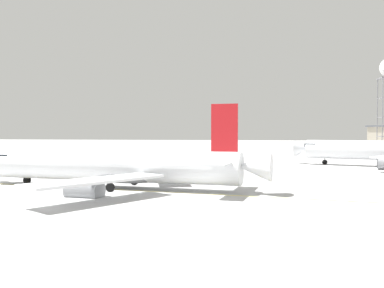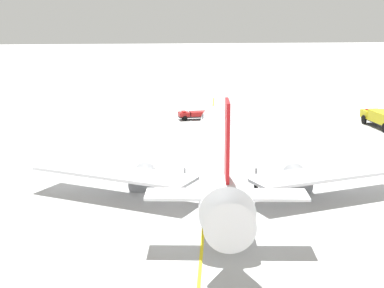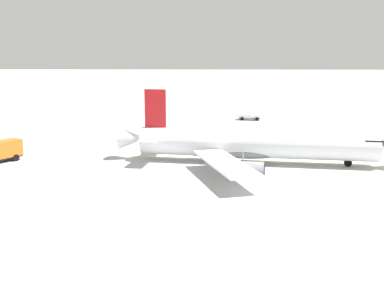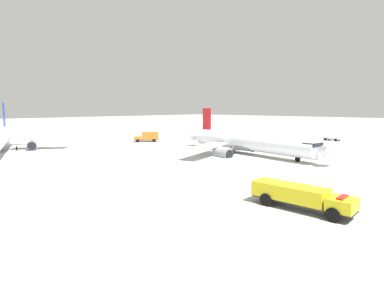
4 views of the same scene
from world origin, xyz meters
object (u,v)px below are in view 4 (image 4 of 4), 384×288
at_px(airliner_secondary, 0,139).
at_px(catering_truck_truck, 148,137).
at_px(pushback_tug_truck, 332,138).
at_px(fire_tender_truck, 299,195).
at_px(airliner_main, 247,143).

relative_size(airliner_secondary, catering_truck_truck, 4.99).
distance_m(airliner_secondary, catering_truck_truck, 39.57).
xyz_separation_m(pushback_tug_truck, fire_tender_truck, (-72.66, -23.04, 0.73)).
relative_size(airliner_main, fire_tender_truck, 3.85).
bearing_deg(pushback_tug_truck, airliner_main, -87.93).
bearing_deg(airliner_main, pushback_tug_truck, 93.68).
bearing_deg(pushback_tug_truck, airliner_secondary, -113.64).
relative_size(pushback_tug_truck, catering_truck_truck, 0.71).
distance_m(airliner_main, catering_truck_truck, 36.94).
height_order(airliner_secondary, fire_tender_truck, airliner_secondary).
xyz_separation_m(airliner_secondary, pushback_tug_truck, (82.72, -47.95, -2.37)).
bearing_deg(airliner_secondary, fire_tender_truck, 27.49).
xyz_separation_m(pushback_tug_truck, catering_truck_truck, (-43.93, 40.27, 0.85)).
bearing_deg(fire_tender_truck, pushback_tug_truck, 106.58).
xyz_separation_m(airliner_main, catering_truck_truck, (-0.42, 36.92, -0.98)).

